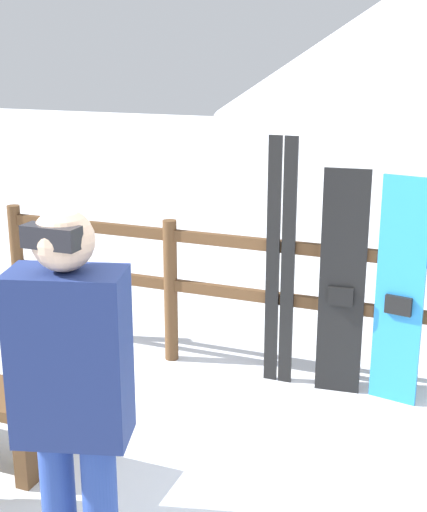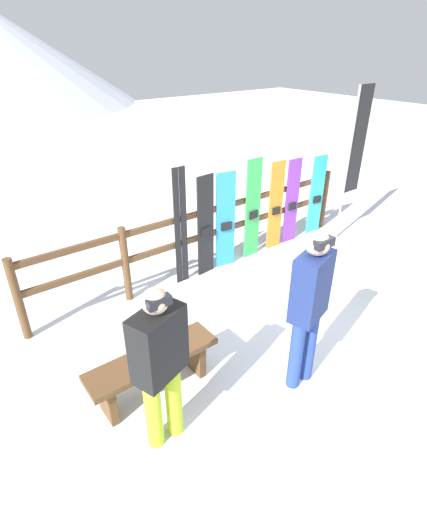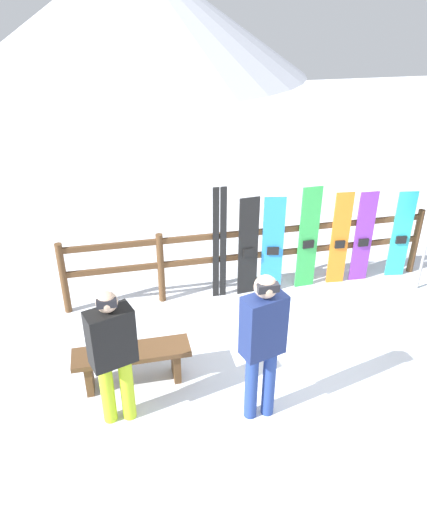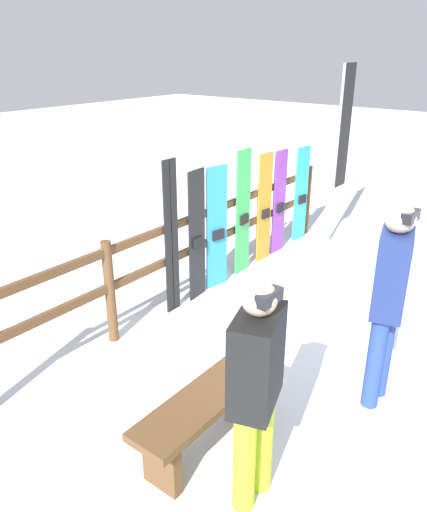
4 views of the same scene
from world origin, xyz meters
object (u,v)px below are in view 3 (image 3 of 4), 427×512
Objects in this scene: ski_pair_black at (220,244)px; snowboard_orange at (340,239)px; person_navy at (263,339)px; snowboard_blue at (273,246)px; person_black at (113,350)px; snowboard_cyan at (401,235)px; bench at (132,359)px; snowboard_purple at (363,238)px; snowboard_black_stripe at (248,248)px; snowboard_green at (308,239)px.

snowboard_orange is at bearing -0.11° from ski_pair_black.
snowboard_blue is at bearing 69.21° from person_navy.
person_black is 0.92× the size of ski_pair_black.
snowboard_blue is 1.06× the size of snowboard_cyan.
snowboard_cyan is (2.95, 2.36, -0.30)m from person_navy.
bench is 3.94m from snowboard_purple.
bench is 2.71m from snowboard_blue.
snowboard_black_stripe reaches higher than snowboard_cyan.
bench is 0.88× the size of snowboard_blue.
bench is at bearing -159.36° from snowboard_cyan.
snowboard_green is at bearing 179.99° from snowboard_purple.
snowboard_cyan is at bearing -0.07° from ski_pair_black.
bench is 0.82× the size of snowboard_green.
bench is 0.89× the size of snowboard_orange.
snowboard_orange is 1.01m from snowboard_cyan.
snowboard_orange is at bearing 26.37° from bench.
snowboard_orange is (0.50, -0.00, -0.06)m from snowboard_green.
snowboard_cyan is (4.40, 2.10, -0.20)m from person_black.
snowboard_green is 1.14× the size of snowboard_cyan.
snowboard_blue is at bearing -0.00° from snowboard_black_stripe.
snowboard_blue is (2.34, 2.10, -0.16)m from person_black.
snowboard_black_stripe is 0.37m from snowboard_blue.
snowboard_black_stripe is (0.42, -0.00, -0.10)m from ski_pair_black.
snowboard_black_stripe is at bearing 77.37° from person_navy.
person_black is 1.47m from person_navy.
person_navy is at bearing -134.54° from snowboard_purple.
snowboard_orange is (3.20, 1.59, 0.39)m from bench.
person_black is at bearing -133.25° from snowboard_black_stripe.
snowboard_purple is (2.32, 2.36, -0.28)m from person_navy.
person_black is (-0.18, -0.51, 0.56)m from bench.
snowboard_black_stripe is at bearing -180.00° from snowboard_green.
snowboard_cyan is at bearing 38.64° from person_navy.
person_navy reaches higher than person_black.
snowboard_purple is at bearing -0.00° from snowboard_blue.
person_navy is 1.18× the size of snowboard_purple.
snowboard_blue reaches higher than snowboard_purple.
snowboard_green is (0.91, 0.00, 0.04)m from snowboard_black_stripe.
snowboard_black_stripe is (1.98, 2.10, -0.15)m from person_black.
snowboard_green is at bearing 179.99° from snowboard_orange.
snowboard_black_stripe reaches higher than snowboard_blue.
bench is 4.52m from snowboard_cyan.
ski_pair_black reaches higher than snowboard_green.
person_navy reaches higher than snowboard_black_stripe.
person_navy is at bearing -31.41° from bench.
person_black is 3.57m from snowboard_green.
snowboard_green reaches higher than snowboard_blue.
person_navy is 2.43m from snowboard_black_stripe.
snowboard_black_stripe reaches higher than bench.
snowboard_orange is 1.05× the size of snowboard_cyan.
snowboard_black_stripe is 0.91m from snowboard_green.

